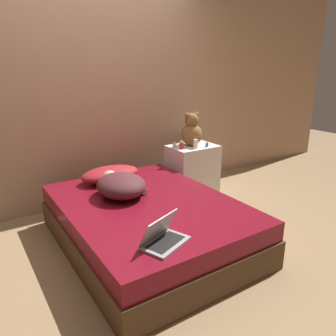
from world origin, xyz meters
The scene contains 12 objects.
ground_plane centered at (0.00, 0.00, 0.00)m, with size 12.00×12.00×0.00m, color #937551.
wall_back centered at (0.00, 1.20, 1.30)m, with size 8.00×0.06×2.60m.
bed centered at (0.00, 0.00, 0.20)m, with size 1.38×1.84×0.40m.
nightstand centered at (1.03, 0.71, 0.31)m, with size 0.56×0.40×0.61m.
pillow centered at (-0.06, 0.66, 0.48)m, with size 0.60×0.35×0.15m.
person_lying centered at (-0.13, 0.26, 0.50)m, with size 0.46×0.65×0.20m.
laptop centered at (-0.25, -0.65, 0.45)m, with size 0.37×0.30×0.20m.
teddy_bear centered at (1.03, 0.75, 0.78)m, with size 0.26×0.26×0.39m.
bottle_blue centered at (1.13, 0.59, 0.64)m, with size 0.03×0.03×0.06m.
bottle_white centered at (0.97, 0.59, 0.66)m, with size 0.05×0.05×0.11m.
bottle_red centered at (0.83, 0.67, 0.66)m, with size 0.05×0.05×0.09m.
bottle_clear centered at (0.78, 0.74, 0.64)m, with size 0.04×0.04×0.07m.
Camera 1 is at (-1.27, -2.28, 1.54)m, focal length 35.00 mm.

